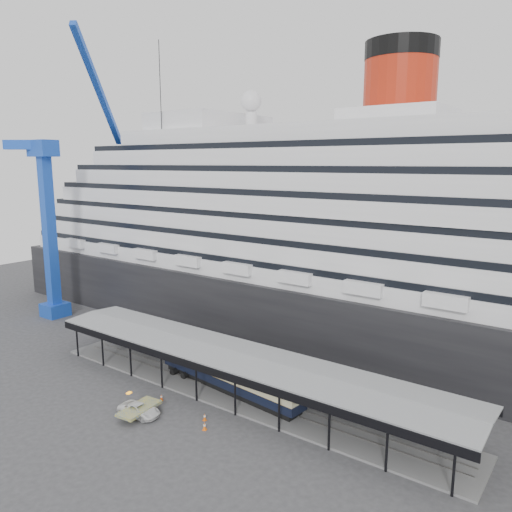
% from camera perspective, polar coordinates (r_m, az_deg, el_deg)
% --- Properties ---
extents(ground, '(200.00, 200.00, 0.00)m').
position_cam_1_polar(ground, '(58.85, -5.26, -17.19)').
color(ground, '#343437').
rests_on(ground, ground).
extents(cruise_ship, '(130.00, 30.00, 43.90)m').
position_cam_1_polar(cruise_ship, '(79.36, 10.00, 3.91)').
color(cruise_ship, black).
rests_on(cruise_ship, ground).
extents(platform_canopy, '(56.00, 9.18, 5.30)m').
position_cam_1_polar(platform_canopy, '(61.25, -2.13, -13.52)').
color(platform_canopy, slate).
rests_on(platform_canopy, ground).
extents(crane_blue, '(22.63, 19.19, 47.60)m').
position_cam_1_polar(crane_blue, '(94.18, -22.14, 5.31)').
color(crane_blue, blue).
rests_on(crane_blue, ground).
extents(port_truck, '(5.13, 2.80, 1.37)m').
position_cam_1_polar(port_truck, '(58.74, -13.20, -16.74)').
color(port_truck, silver).
rests_on(port_truck, ground).
extents(pullman_carriage, '(21.81, 5.13, 21.24)m').
position_cam_1_polar(pullman_carriage, '(61.95, -3.14, -13.02)').
color(pullman_carriage, black).
rests_on(pullman_carriage, ground).
extents(traffic_cone_left, '(0.51, 0.51, 0.75)m').
position_cam_1_polar(traffic_cone_left, '(61.67, -10.77, -15.58)').
color(traffic_cone_left, '#FC520E').
rests_on(traffic_cone_left, ground).
extents(traffic_cone_mid, '(0.44, 0.44, 0.79)m').
position_cam_1_polar(traffic_cone_mid, '(56.82, -5.89, -17.83)').
color(traffic_cone_mid, '#CF510B').
rests_on(traffic_cone_mid, ground).
extents(traffic_cone_right, '(0.57, 0.57, 0.84)m').
position_cam_1_polar(traffic_cone_right, '(55.09, -5.90, -18.78)').
color(traffic_cone_right, orange).
rests_on(traffic_cone_right, ground).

